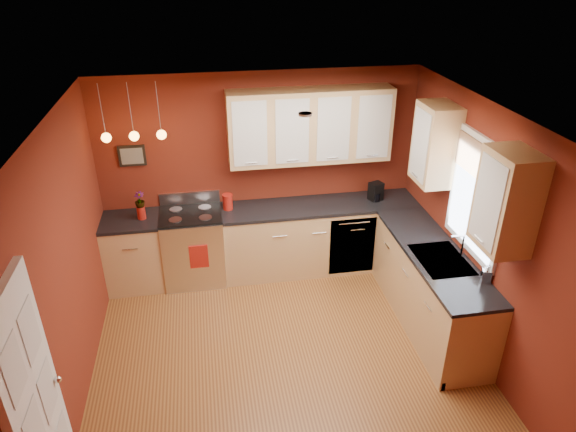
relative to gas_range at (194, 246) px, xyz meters
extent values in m
plane|color=#95612B|center=(0.92, -1.80, -0.48)|extent=(4.20, 4.20, 0.00)
cube|color=beige|center=(0.92, -1.80, 2.12)|extent=(4.00, 4.20, 0.02)
cube|color=maroon|center=(0.92, 0.30, 0.82)|extent=(4.00, 0.02, 2.60)
cube|color=maroon|center=(-1.08, -1.80, 0.82)|extent=(0.02, 4.20, 2.60)
cube|color=maroon|center=(2.92, -1.80, 0.82)|extent=(0.02, 4.20, 2.60)
cube|color=tan|center=(-0.73, 0.00, -0.03)|extent=(0.70, 0.60, 0.90)
cube|color=tan|center=(1.65, 0.00, -0.03)|extent=(2.54, 0.60, 0.90)
cube|color=tan|center=(2.62, -1.35, -0.03)|extent=(0.60, 2.10, 0.90)
cube|color=black|center=(-0.73, 0.00, 0.44)|extent=(0.70, 0.62, 0.04)
cube|color=black|center=(1.65, 0.00, 0.44)|extent=(2.54, 0.62, 0.04)
cube|color=black|center=(2.62, -1.35, 0.44)|extent=(0.62, 2.10, 0.04)
cube|color=silver|center=(0.00, 0.00, -0.02)|extent=(0.76, 0.64, 0.92)
cube|color=black|center=(0.00, -0.30, 0.00)|extent=(0.55, 0.02, 0.32)
cylinder|color=silver|center=(0.00, -0.31, 0.24)|extent=(0.60, 0.02, 0.02)
cube|color=black|center=(0.00, 0.00, 0.45)|extent=(0.76, 0.60, 0.03)
cylinder|color=gray|center=(-0.18, -0.14, 0.47)|extent=(0.16, 0.16, 0.01)
cylinder|color=gray|center=(0.18, -0.14, 0.47)|extent=(0.16, 0.16, 0.01)
cylinder|color=gray|center=(-0.18, 0.14, 0.47)|extent=(0.16, 0.16, 0.01)
cylinder|color=gray|center=(0.18, 0.14, 0.47)|extent=(0.16, 0.16, 0.01)
cube|color=silver|center=(0.00, 0.30, 0.55)|extent=(0.76, 0.04, 0.16)
cube|color=silver|center=(2.02, -0.29, -0.03)|extent=(0.60, 0.02, 0.80)
cube|color=gray|center=(2.62, -1.50, 0.43)|extent=(0.50, 0.70, 0.05)
cube|color=black|center=(2.62, -1.33, 0.42)|extent=(0.42, 0.30, 0.02)
cube|color=black|center=(2.62, -1.67, 0.42)|extent=(0.42, 0.30, 0.02)
cylinder|color=silver|center=(2.84, -1.50, 0.60)|extent=(0.02, 0.02, 0.28)
cylinder|color=silver|center=(2.77, -1.50, 0.73)|extent=(0.16, 0.02, 0.02)
cube|color=white|center=(2.90, -1.50, 1.17)|extent=(0.04, 1.02, 1.22)
cube|color=white|center=(2.89, -1.50, 1.17)|extent=(0.01, 0.90, 1.10)
cube|color=#876343|center=(2.87, -1.50, 1.54)|extent=(0.02, 0.96, 0.36)
cube|color=white|center=(-1.05, -3.00, 0.54)|extent=(0.06, 0.82, 2.05)
cube|color=silver|center=(-1.02, -3.18, 1.12)|extent=(0.00, 0.28, 0.40)
cube|color=silver|center=(-1.02, -2.82, 1.12)|extent=(0.00, 0.28, 0.40)
cube|color=silver|center=(-1.02, -3.18, 0.57)|extent=(0.00, 0.28, 0.40)
cube|color=silver|center=(-1.02, -2.82, 0.57)|extent=(0.00, 0.28, 0.40)
sphere|color=silver|center=(-0.99, -2.67, 0.52)|extent=(0.06, 0.06, 0.06)
cube|color=tan|center=(1.52, 0.12, 1.47)|extent=(2.00, 0.35, 0.90)
cube|color=tan|center=(2.75, -1.48, 1.47)|extent=(0.35, 1.95, 0.90)
cube|color=black|center=(-0.63, 0.28, 1.17)|extent=(0.32, 0.03, 0.26)
cylinder|color=gray|center=(-0.83, -0.05, 1.82)|extent=(0.01, 0.01, 0.60)
sphere|color=#FFA53F|center=(-0.83, -0.05, 1.52)|extent=(0.11, 0.11, 0.11)
cylinder|color=gray|center=(-0.53, -0.05, 1.82)|extent=(0.01, 0.01, 0.60)
sphere|color=#FFA53F|center=(-0.53, -0.05, 1.52)|extent=(0.11, 0.11, 0.11)
cylinder|color=gray|center=(-0.23, -0.05, 1.82)|extent=(0.01, 0.01, 0.60)
sphere|color=#FFA53F|center=(-0.23, -0.05, 1.52)|extent=(0.11, 0.11, 0.11)
cylinder|color=#A11A11|center=(0.47, 0.07, 0.55)|extent=(0.12, 0.12, 0.19)
cylinder|color=#A11A11|center=(0.47, 0.07, 0.65)|extent=(0.13, 0.13, 0.02)
cylinder|color=#A11A11|center=(-0.58, -0.01, 0.54)|extent=(0.10, 0.10, 0.16)
imported|color=#A11A11|center=(-0.58, -0.01, 0.71)|extent=(0.13, 0.13, 0.21)
cube|color=black|center=(2.39, 0.02, 0.58)|extent=(0.20, 0.19, 0.24)
cylinder|color=black|center=(2.39, -0.03, 0.51)|extent=(0.12, 0.12, 0.11)
imported|color=silver|center=(2.87, -1.96, 0.56)|extent=(0.12, 0.12, 0.20)
cube|color=#A11A11|center=(0.06, -0.33, 0.04)|extent=(0.23, 0.02, 0.31)
camera|label=1|loc=(0.23, -5.76, 3.39)|focal=32.00mm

